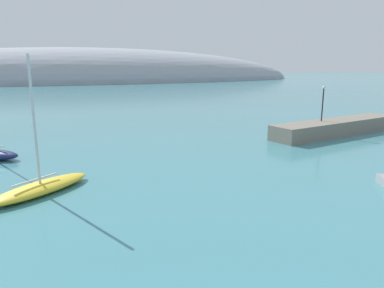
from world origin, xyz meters
name	(u,v)px	position (x,y,z in m)	size (l,w,h in m)	color
breakwater_rocks	(337,127)	(27.02, 32.09, 0.92)	(20.98, 3.76, 1.85)	gray
distant_ridge	(86,81)	(11.40, 190.91, 0.00)	(240.02, 67.68, 33.82)	#999EA8
sailboat_yellow_outer_mooring	(40,187)	(-8.73, 22.55, 0.48)	(7.78, 6.64, 9.65)	yellow
harbor_lamp_post	(323,100)	(24.46, 32.12, 4.58)	(0.36, 0.36, 4.45)	black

